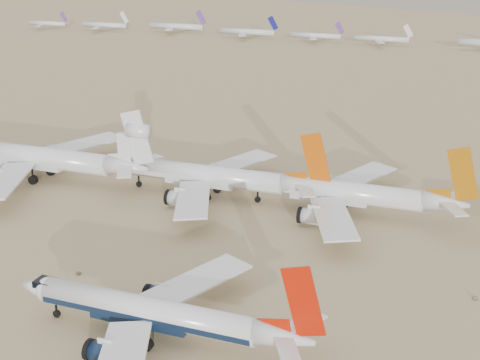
# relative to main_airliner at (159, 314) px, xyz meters

# --- Properties ---
(ground) EXTENTS (7000.00, 7000.00, 0.00)m
(ground) POSITION_rel_main_airliner_xyz_m (6.37, -0.56, -4.63)
(ground) COLOR #8E7753
(ground) RESTS_ON ground
(main_airliner) EXTENTS (47.71, 46.60, 16.84)m
(main_airliner) POSITION_rel_main_airliner_xyz_m (0.00, 0.00, 0.00)
(main_airliner) COLOR silver
(main_airliner) RESTS_ON ground
(row2_gold_tail) EXTENTS (51.94, 50.80, 18.49)m
(row2_gold_tail) POSITION_rel_main_airliner_xyz_m (15.14, 59.61, 0.54)
(row2_gold_tail) COLOR silver
(row2_gold_tail) RESTS_ON ground
(row2_orange_tail) EXTENTS (52.10, 50.97, 18.58)m
(row2_orange_tail) POSITION_rel_main_airliner_xyz_m (-15.97, 58.97, 0.59)
(row2_orange_tail) COLOR silver
(row2_orange_tail) RESTS_ON ground
(row2_white_trijet) EXTENTS (59.09, 57.75, 20.94)m
(row2_white_trijet) POSITION_rel_main_airliner_xyz_m (-60.80, 54.91, 1.43)
(row2_white_trijet) COLOR silver
(row2_white_trijet) RESTS_ON ground
(distant_storage_row) EXTENTS (519.45, 53.27, 14.87)m
(distant_storage_row) POSITION_rel_main_airliner_xyz_m (25.99, 323.09, -0.27)
(distant_storage_row) COLOR silver
(distant_storage_row) RESTS_ON ground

